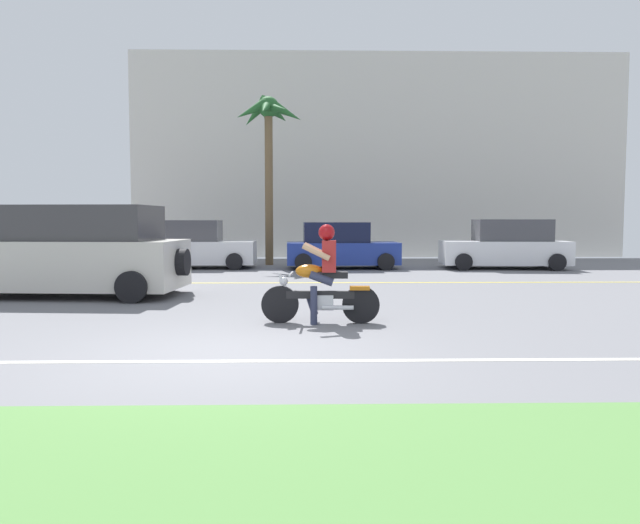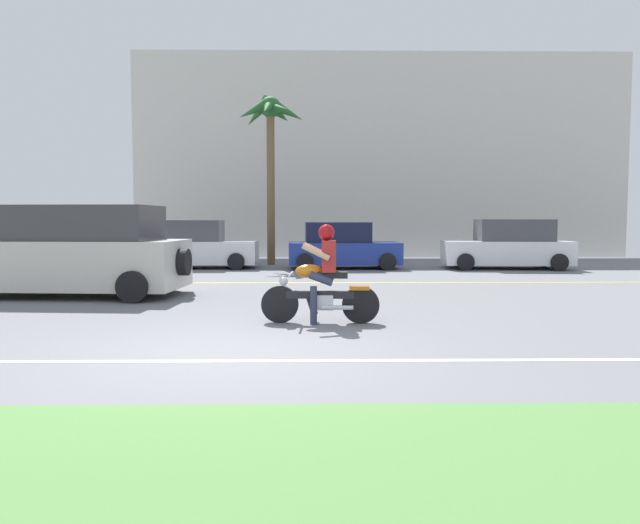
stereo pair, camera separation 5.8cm
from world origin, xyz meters
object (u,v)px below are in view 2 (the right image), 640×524
Objects in this scene: suv_nearby at (77,252)px; parked_car_1 at (190,246)px; parked_car_0 at (44,247)px; parked_car_3 at (508,246)px; palm_tree_0 at (271,123)px; motorcyclist at (321,282)px; parked_car_2 at (342,247)px.

suv_nearby reaches higher than parked_car_1.
parked_car_0 is 0.98× the size of parked_car_3.
parked_car_1 is at bearing -151.46° from palm_tree_0.
palm_tree_0 is (-8.10, 1.89, 4.36)m from parked_car_3.
motorcyclist is at bearing -68.59° from parked_car_1.
parked_car_0 is (-4.03, 7.46, -0.21)m from suv_nearby.
parked_car_3 is (11.70, 7.02, -0.18)m from suv_nearby.
parked_car_1 is 5.33m from palm_tree_0.
parked_car_3 reaches higher than motorcyclist.
parked_car_0 is 15.74m from parked_car_3.
parked_car_3 is at bearing -2.30° from parked_car_1.
parked_car_1 is at bearing -0.13° from parked_car_0.
motorcyclist is 13.30m from palm_tree_0.
palm_tree_0 is at bearing 97.45° from motorcyclist.
parked_car_2 is at bearing 178.14° from parked_car_3.
palm_tree_0 reaches higher than motorcyclist.
parked_car_1 is 5.19m from parked_car_2.
suv_nearby is at bearing -61.63° from parked_car_0.
motorcyclist is 0.43× the size of parked_car_1.
palm_tree_0 reaches higher than parked_car_0.
parked_car_0 is (-9.26, 10.98, 0.07)m from motorcyclist.
parked_car_2 is 0.62× the size of palm_tree_0.
motorcyclist is 11.78m from parked_car_1.
motorcyclist is at bearing -121.57° from parked_car_3.
suv_nearby reaches higher than motorcyclist.
parked_car_0 is at bearing 179.87° from parked_car_1.
motorcyclist is 0.39× the size of suv_nearby.
palm_tree_0 is at bearing 10.70° from parked_car_0.
suv_nearby is 1.17× the size of parked_car_0.
parked_car_0 is 4.96m from parked_car_1.
parked_car_3 is 0.69× the size of palm_tree_0.
parked_car_0 reaches higher than motorcyclist.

